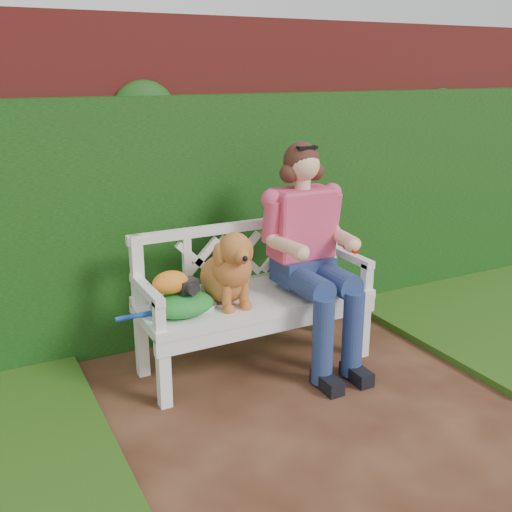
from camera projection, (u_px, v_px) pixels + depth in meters
name	position (u px, v px, depth m)	size (l,w,h in m)	color
ground	(354.00, 445.00, 3.10)	(60.00, 60.00, 0.00)	#35190E
brick_wall	(206.00, 178.00, 4.38)	(10.00, 0.30, 2.20)	maroon
ivy_hedge	(219.00, 217.00, 4.27)	(10.00, 0.18, 1.70)	#1E6017
garden_bench	(256.00, 331.00, 3.88)	(1.58, 0.60, 0.48)	white
seated_woman	(305.00, 255.00, 3.87)	(0.60, 0.80, 1.42)	#DA284E
dog	(227.00, 265.00, 3.64)	(0.32, 0.44, 0.48)	olive
tennis_racket	(184.00, 307.00, 3.60)	(0.65, 0.27, 0.03)	beige
green_bag	(182.00, 304.00, 3.51)	(0.38, 0.29, 0.13)	#2F8337
camera_item	(187.00, 286.00, 3.50)	(0.12, 0.09, 0.08)	black
baseball_glove	(171.00, 282.00, 3.48)	(0.22, 0.16, 0.14)	orange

